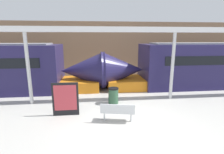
{
  "coord_description": "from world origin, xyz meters",
  "views": [
    {
      "loc": [
        -1.26,
        -6.34,
        3.57
      ],
      "look_at": [
        -0.25,
        3.18,
        1.4
      ],
      "focal_mm": 28.0,
      "sensor_mm": 36.0,
      "label": 1
    }
  ],
  "objects_px": {
    "train_left": "(213,66)",
    "trash_bin": "(113,96)",
    "bench_near": "(118,111)",
    "support_column_far": "(28,69)",
    "poster_board": "(65,99)",
    "support_column_near": "(172,67)"
  },
  "relations": [
    {
      "from": "bench_near",
      "to": "poster_board",
      "type": "relative_size",
      "value": 0.96
    },
    {
      "from": "support_column_near",
      "to": "train_left",
      "type": "bearing_deg",
      "value": 30.29
    },
    {
      "from": "trash_bin",
      "to": "support_column_far",
      "type": "height_order",
      "value": "support_column_far"
    },
    {
      "from": "poster_board",
      "to": "support_column_far",
      "type": "bearing_deg",
      "value": 140.55
    },
    {
      "from": "bench_near",
      "to": "poster_board",
      "type": "distance_m",
      "value": 2.49
    },
    {
      "from": "train_left",
      "to": "support_column_far",
      "type": "height_order",
      "value": "support_column_far"
    },
    {
      "from": "bench_near",
      "to": "train_left",
      "type": "bearing_deg",
      "value": 44.41
    },
    {
      "from": "poster_board",
      "to": "support_column_near",
      "type": "distance_m",
      "value": 6.22
    },
    {
      "from": "support_column_far",
      "to": "support_column_near",
      "type": "bearing_deg",
      "value": 0.0
    },
    {
      "from": "trash_bin",
      "to": "support_column_far",
      "type": "distance_m",
      "value": 4.76
    },
    {
      "from": "bench_near",
      "to": "trash_bin",
      "type": "relative_size",
      "value": 1.72
    },
    {
      "from": "trash_bin",
      "to": "poster_board",
      "type": "relative_size",
      "value": 0.56
    },
    {
      "from": "trash_bin",
      "to": "support_column_near",
      "type": "xyz_separation_m",
      "value": [
        3.49,
        0.47,
        1.48
      ]
    },
    {
      "from": "bench_near",
      "to": "trash_bin",
      "type": "xyz_separation_m",
      "value": [
        0.07,
        2.19,
        -0.06
      ]
    },
    {
      "from": "bench_near",
      "to": "support_column_near",
      "type": "height_order",
      "value": "support_column_near"
    },
    {
      "from": "train_left",
      "to": "support_column_far",
      "type": "distance_m",
      "value": 12.66
    },
    {
      "from": "trash_bin",
      "to": "support_column_near",
      "type": "distance_m",
      "value": 3.82
    },
    {
      "from": "train_left",
      "to": "trash_bin",
      "type": "xyz_separation_m",
      "value": [
        -7.89,
        -3.03,
        -1.06
      ]
    },
    {
      "from": "train_left",
      "to": "bench_near",
      "type": "relative_size",
      "value": 10.98
    },
    {
      "from": "support_column_near",
      "to": "support_column_far",
      "type": "bearing_deg",
      "value": 180.0
    },
    {
      "from": "trash_bin",
      "to": "bench_near",
      "type": "bearing_deg",
      "value": -91.8
    },
    {
      "from": "train_left",
      "to": "poster_board",
      "type": "distance_m",
      "value": 11.15
    }
  ]
}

